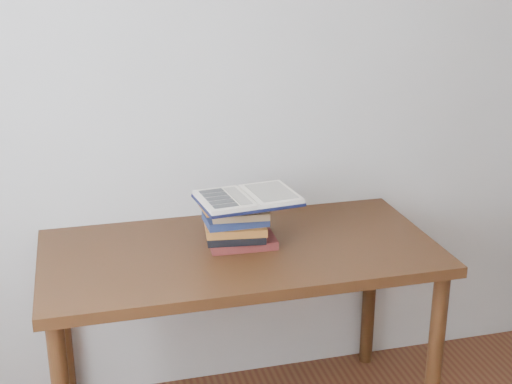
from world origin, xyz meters
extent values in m
cube|color=beige|center=(0.00, 1.75, 1.30)|extent=(3.50, 0.04, 2.60)
cube|color=#421F10|center=(-0.06, 1.38, 0.77)|extent=(1.48, 0.74, 0.04)
cylinder|color=#421F10|center=(0.62, 1.07, 0.38)|extent=(0.06, 0.06, 0.75)
cylinder|color=#421F10|center=(-0.74, 1.69, 0.38)|extent=(0.06, 0.06, 0.75)
cylinder|color=#421F10|center=(0.62, 1.69, 0.38)|extent=(0.06, 0.06, 0.75)
cube|color=maroon|center=(-0.05, 1.40, 0.81)|extent=(0.26, 0.15, 0.03)
cube|color=black|center=(-0.08, 1.40, 0.84)|extent=(0.23, 0.17, 0.03)
cube|color=#9E5523|center=(-0.07, 1.40, 0.87)|extent=(0.24, 0.19, 0.03)
cube|color=navy|center=(-0.07, 1.41, 0.90)|extent=(0.23, 0.16, 0.03)
cube|color=#A18753|center=(-0.06, 1.40, 0.93)|extent=(0.22, 0.16, 0.03)
cube|color=#9E5523|center=(-0.07, 1.42, 0.96)|extent=(0.25, 0.16, 0.03)
cube|color=black|center=(-0.03, 1.40, 0.97)|extent=(0.39, 0.29, 0.01)
cube|color=silver|center=(-0.12, 1.39, 0.99)|extent=(0.20, 0.26, 0.02)
cube|color=silver|center=(0.06, 1.41, 0.99)|extent=(0.20, 0.26, 0.02)
cylinder|color=silver|center=(-0.03, 1.40, 0.99)|extent=(0.04, 0.24, 0.01)
cube|color=black|center=(-0.15, 1.47, 1.00)|extent=(0.09, 0.04, 0.00)
cube|color=black|center=(-0.15, 1.43, 1.00)|extent=(0.09, 0.04, 0.00)
cube|color=black|center=(-0.14, 1.38, 1.00)|extent=(0.09, 0.04, 0.00)
cube|color=black|center=(-0.14, 1.34, 1.00)|extent=(0.09, 0.04, 0.00)
cube|color=black|center=(-0.13, 1.30, 1.00)|extent=(0.09, 0.04, 0.00)
cube|color=silver|center=(-0.07, 1.39, 1.00)|extent=(0.07, 0.20, 0.00)
cube|color=silver|center=(0.07, 1.41, 1.00)|extent=(0.16, 0.22, 0.00)
camera|label=1|loc=(-0.62, -1.01, 1.88)|focal=50.00mm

